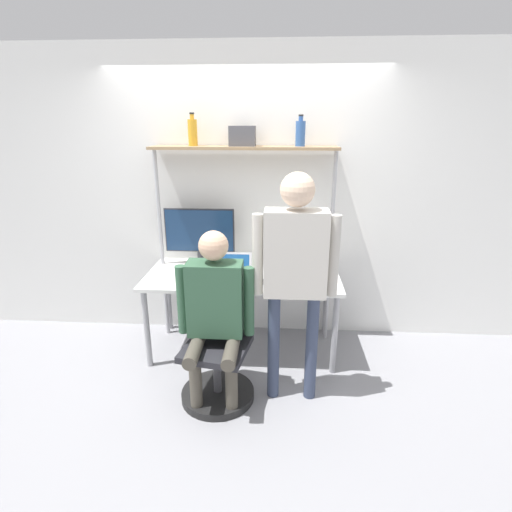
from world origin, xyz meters
TOP-DOWN VIEW (x-y plane):
  - ground_plane at (0.00, 0.00)m, footprint 12.00×12.00m
  - wall_back at (0.00, 0.85)m, footprint 8.00×0.06m
  - desk at (0.00, 0.42)m, footprint 1.71×0.80m
  - shelf_unit at (0.00, 0.66)m, footprint 1.62×0.30m
  - monitor at (-0.42, 0.66)m, footprint 0.65×0.17m
  - laptop at (-0.07, 0.25)m, footprint 0.33×0.24m
  - cell_phone at (0.20, 0.22)m, footprint 0.07×0.15m
  - office_chair at (-0.12, -0.27)m, footprint 0.56×0.56m
  - person_seated at (-0.13, -0.32)m, footprint 0.56×0.46m
  - person_standing at (0.44, -0.25)m, footprint 0.60×0.23m
  - bottle_amber at (-0.44, 0.66)m, footprint 0.08×0.08m
  - bottle_blue at (0.48, 0.66)m, footprint 0.08×0.08m
  - storage_box at (-0.01, 0.66)m, footprint 0.22×0.16m

SIDE VIEW (x-z plane):
  - ground_plane at x=0.00m, z-range 0.00..0.00m
  - office_chair at x=-0.12m, z-range -0.18..0.73m
  - desk at x=0.00m, z-range 0.30..1.05m
  - cell_phone at x=0.20m, z-range 0.75..0.76m
  - person_seated at x=-0.13m, z-range 0.12..1.44m
  - laptop at x=-0.07m, z-range 0.70..0.93m
  - monitor at x=-0.42m, z-range 0.79..1.33m
  - person_standing at x=0.44m, z-range 0.25..1.98m
  - wall_back at x=0.00m, z-range 0.00..2.70m
  - shelf_unit at x=0.00m, z-range 0.65..2.49m
  - storage_box at x=-0.01m, z-range 1.84..2.00m
  - bottle_blue at x=0.48m, z-range 1.82..2.07m
  - bottle_amber at x=-0.44m, z-range 1.82..2.09m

